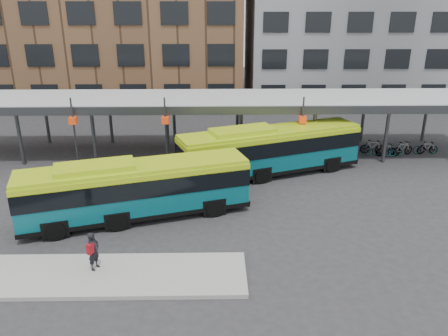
# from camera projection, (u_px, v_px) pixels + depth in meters

# --- Properties ---
(ground) EXTENTS (120.00, 120.00, 0.00)m
(ground) POSITION_uv_depth(u_px,v_px,m) (210.00, 239.00, 20.62)
(ground) COLOR #28282B
(ground) RESTS_ON ground
(boarding_island) EXTENTS (14.00, 3.00, 0.18)m
(boarding_island) POSITION_uv_depth(u_px,v_px,m) (74.00, 276.00, 17.68)
(boarding_island) COLOR gray
(boarding_island) RESTS_ON ground
(canopy) EXTENTS (40.00, 6.53, 4.80)m
(canopy) POSITION_uv_depth(u_px,v_px,m) (211.00, 101.00, 31.28)
(canopy) COLOR #999B9E
(canopy) RESTS_ON ground
(building_grey) EXTENTS (24.00, 14.00, 20.00)m
(building_grey) POSITION_uv_depth(u_px,v_px,m) (360.00, 8.00, 47.30)
(building_grey) COLOR slate
(building_grey) RESTS_ON ground
(bus_front) EXTENTS (11.65, 5.69, 3.16)m
(bus_front) POSITION_uv_depth(u_px,v_px,m) (135.00, 188.00, 22.14)
(bus_front) COLOR #084F5B
(bus_front) RESTS_ON ground
(bus_rear) EXTENTS (12.03, 6.63, 3.28)m
(bus_rear) POSITION_uv_depth(u_px,v_px,m) (270.00, 149.00, 27.87)
(bus_rear) COLOR #084F5B
(bus_rear) RESTS_ON ground
(pedestrian) EXTENTS (0.58, 0.70, 1.65)m
(pedestrian) POSITION_uv_depth(u_px,v_px,m) (93.00, 251.00, 17.71)
(pedestrian) COLOR black
(pedestrian) RESTS_ON boarding_island
(bike_rack) EXTENTS (6.77, 1.41, 1.06)m
(bike_rack) POSITION_uv_depth(u_px,v_px,m) (393.00, 149.00, 31.92)
(bike_rack) COLOR slate
(bike_rack) RESTS_ON ground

